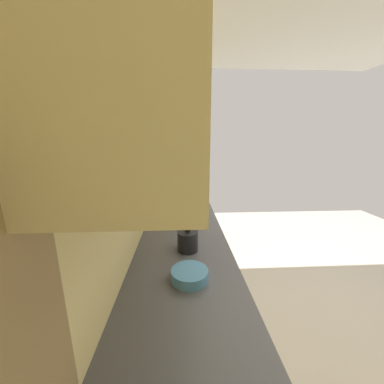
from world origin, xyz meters
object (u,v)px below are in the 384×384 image
at_px(oven_range, 183,219).
at_px(microwave, 180,196).
at_px(bowl, 190,274).
at_px(kettle, 188,241).

distance_m(oven_range, microwave, 1.00).
distance_m(microwave, bowl, 1.16).
xyz_separation_m(bowl, kettle, (0.30, 0.00, 0.04)).
xyz_separation_m(microwave, kettle, (-0.85, -0.05, -0.08)).
bearing_deg(kettle, oven_range, 0.54).
distance_m(microwave, kettle, 0.86).
relative_size(oven_range, kettle, 5.90).
bearing_deg(kettle, microwave, 3.57).
distance_m(oven_range, bowl, 2.03).
xyz_separation_m(oven_range, microwave, (-0.82, 0.04, 0.58)).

